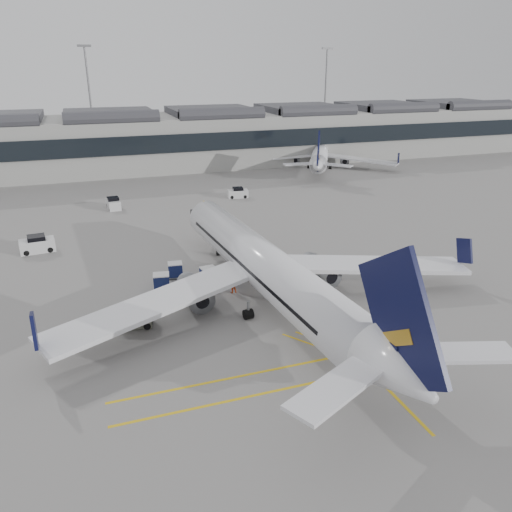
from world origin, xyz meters
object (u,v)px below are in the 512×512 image
object	(u,v)px
ramp_agent_a	(231,261)
airliner_main	(268,269)
ramp_agent_b	(232,285)
belt_loader	(287,273)
baggage_cart_a	(175,270)
pushback_tug	(136,319)

from	to	relation	value
ramp_agent_a	airliner_main	bearing A→B (deg)	-122.20
airliner_main	ramp_agent_b	world-z (taller)	airliner_main
belt_loader	airliner_main	bearing A→B (deg)	-126.16
belt_loader	baggage_cart_a	distance (m)	11.94
pushback_tug	ramp_agent_b	bearing A→B (deg)	31.62
belt_loader	baggage_cart_a	xyz separation A→B (m)	(-11.28, 3.90, 0.35)
baggage_cart_a	ramp_agent_b	world-z (taller)	ramp_agent_b
airliner_main	belt_loader	world-z (taller)	airliner_main
ramp_agent_a	pushback_tug	bearing A→B (deg)	-176.52
baggage_cart_a	ramp_agent_a	size ratio (longest dim) A/B	0.93
ramp_agent_a	ramp_agent_b	size ratio (longest dim) A/B	1.10
belt_loader	ramp_agent_a	distance (m)	6.64
airliner_main	baggage_cart_a	xyz separation A→B (m)	(-7.14, 9.09, -2.65)
ramp_agent_b	pushback_tug	distance (m)	10.64
baggage_cart_a	pushback_tug	world-z (taller)	baggage_cart_a
airliner_main	baggage_cart_a	world-z (taller)	airliner_main
belt_loader	pushback_tug	xyz separation A→B (m)	(-16.56, -5.51, 0.15)
baggage_cart_a	ramp_agent_a	xyz separation A→B (m)	(6.33, 0.50, 0.04)
ramp_agent_a	pushback_tug	world-z (taller)	ramp_agent_a
ramp_agent_a	pushback_tug	xyz separation A→B (m)	(-11.60, -9.91, -0.25)
baggage_cart_a	pushback_tug	bearing A→B (deg)	-112.08
belt_loader	ramp_agent_b	bearing A→B (deg)	-162.60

